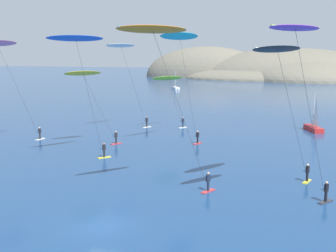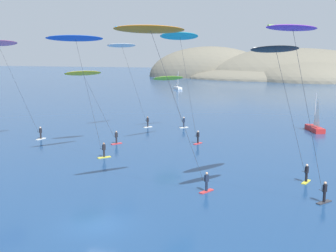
{
  "view_description": "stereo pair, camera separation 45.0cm",
  "coord_description": "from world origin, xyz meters",
  "px_view_note": "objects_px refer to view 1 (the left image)",
  "views": [
    {
      "loc": [
        12.25,
        -24.41,
        11.55
      ],
      "look_at": [
        -1.99,
        22.38,
        3.05
      ],
      "focal_mm": 45.0,
      "sensor_mm": 36.0,
      "label": 1
    },
    {
      "loc": [
        12.68,
        -24.27,
        11.55
      ],
      "look_at": [
        -1.99,
        22.38,
        3.05
      ],
      "focal_mm": 45.0,
      "sensor_mm": 36.0,
      "label": 2
    }
  ],
  "objects_px": {
    "sailboat_near": "(313,126)",
    "sailboat_far": "(176,87)",
    "kitesurfer_black": "(280,59)",
    "kitesurfer_white": "(123,53)",
    "kitesurfer_purple": "(299,46)",
    "kitesurfer_orange": "(158,44)",
    "kitesurfer_yellow": "(86,79)",
    "kitesurfer_lime": "(169,83)",
    "kitesurfer_pink": "(0,51)",
    "kitesurfer_blue": "(78,47)",
    "kitesurfer_cyan": "(181,44)"
  },
  "relations": [
    {
      "from": "kitesurfer_cyan",
      "to": "kitesurfer_white",
      "type": "distance_m",
      "value": 13.96
    },
    {
      "from": "kitesurfer_pink",
      "to": "kitesurfer_white",
      "type": "bearing_deg",
      "value": 52.03
    },
    {
      "from": "kitesurfer_purple",
      "to": "kitesurfer_black",
      "type": "xyz_separation_m",
      "value": [
        -1.39,
        4.6,
        -0.88
      ]
    },
    {
      "from": "sailboat_near",
      "to": "sailboat_far",
      "type": "relative_size",
      "value": 1.03
    },
    {
      "from": "kitesurfer_orange",
      "to": "sailboat_far",
      "type": "bearing_deg",
      "value": 105.16
    },
    {
      "from": "sailboat_far",
      "to": "kitesurfer_black",
      "type": "distance_m",
      "value": 103.33
    },
    {
      "from": "kitesurfer_pink",
      "to": "kitesurfer_yellow",
      "type": "xyz_separation_m",
      "value": [
        10.48,
        1.9,
        -3.4
      ]
    },
    {
      "from": "sailboat_far",
      "to": "kitesurfer_purple",
      "type": "distance_m",
      "value": 108.19
    },
    {
      "from": "kitesurfer_yellow",
      "to": "kitesurfer_pink",
      "type": "bearing_deg",
      "value": -169.71
    },
    {
      "from": "sailboat_near",
      "to": "kitesurfer_white",
      "type": "xyz_separation_m",
      "value": [
        -27.1,
        -8.47,
        10.89
      ]
    },
    {
      "from": "kitesurfer_black",
      "to": "sailboat_far",
      "type": "bearing_deg",
      "value": 110.48
    },
    {
      "from": "kitesurfer_purple",
      "to": "sailboat_far",
      "type": "bearing_deg",
      "value": 110.31
    },
    {
      "from": "sailboat_far",
      "to": "kitesurfer_orange",
      "type": "height_order",
      "value": "kitesurfer_orange"
    },
    {
      "from": "kitesurfer_white",
      "to": "kitesurfer_yellow",
      "type": "xyz_separation_m",
      "value": [
        -0.09,
        -11.65,
        -3.1
      ]
    },
    {
      "from": "kitesurfer_purple",
      "to": "kitesurfer_pink",
      "type": "relative_size",
      "value": 1.02
    },
    {
      "from": "kitesurfer_blue",
      "to": "kitesurfer_orange",
      "type": "bearing_deg",
      "value": -38.65
    },
    {
      "from": "sailboat_far",
      "to": "kitesurfer_cyan",
      "type": "relative_size",
      "value": 0.41
    },
    {
      "from": "sailboat_near",
      "to": "kitesurfer_lime",
      "type": "distance_m",
      "value": 22.73
    },
    {
      "from": "sailboat_far",
      "to": "kitesurfer_black",
      "type": "xyz_separation_m",
      "value": [
        35.96,
        -96.3,
        10.48
      ]
    },
    {
      "from": "kitesurfer_lime",
      "to": "kitesurfer_pink",
      "type": "relative_size",
      "value": 0.62
    },
    {
      "from": "kitesurfer_black",
      "to": "kitesurfer_yellow",
      "type": "height_order",
      "value": "kitesurfer_black"
    },
    {
      "from": "sailboat_near",
      "to": "kitesurfer_blue",
      "type": "distance_m",
      "value": 38.0
    },
    {
      "from": "kitesurfer_orange",
      "to": "kitesurfer_yellow",
      "type": "relative_size",
      "value": 1.43
    },
    {
      "from": "kitesurfer_purple",
      "to": "kitesurfer_orange",
      "type": "height_order",
      "value": "kitesurfer_orange"
    },
    {
      "from": "kitesurfer_white",
      "to": "kitesurfer_pink",
      "type": "distance_m",
      "value": 17.19
    },
    {
      "from": "kitesurfer_pink",
      "to": "kitesurfer_purple",
      "type": "bearing_deg",
      "value": -21.69
    },
    {
      "from": "kitesurfer_black",
      "to": "kitesurfer_orange",
      "type": "height_order",
      "value": "kitesurfer_orange"
    },
    {
      "from": "kitesurfer_purple",
      "to": "kitesurfer_orange",
      "type": "bearing_deg",
      "value": -178.63
    },
    {
      "from": "sailboat_far",
      "to": "kitesurfer_yellow",
      "type": "relative_size",
      "value": 0.6
    },
    {
      "from": "sailboat_far",
      "to": "kitesurfer_white",
      "type": "relative_size",
      "value": 0.44
    },
    {
      "from": "kitesurfer_orange",
      "to": "kitesurfer_yellow",
      "type": "distance_m",
      "value": 22.0
    },
    {
      "from": "kitesurfer_yellow",
      "to": "kitesurfer_purple",
      "type": "bearing_deg",
      "value": -32.84
    },
    {
      "from": "kitesurfer_black",
      "to": "kitesurfer_pink",
      "type": "distance_m",
      "value": 34.87
    },
    {
      "from": "kitesurfer_purple",
      "to": "kitesurfer_white",
      "type": "bearing_deg",
      "value": 131.63
    },
    {
      "from": "kitesurfer_black",
      "to": "kitesurfer_yellow",
      "type": "relative_size",
      "value": 1.28
    },
    {
      "from": "kitesurfer_black",
      "to": "kitesurfer_blue",
      "type": "xyz_separation_m",
      "value": [
        -20.36,
        4.6,
        1.02
      ]
    },
    {
      "from": "sailboat_far",
      "to": "kitesurfer_pink",
      "type": "height_order",
      "value": "kitesurfer_pink"
    },
    {
      "from": "kitesurfer_black",
      "to": "kitesurfer_white",
      "type": "relative_size",
      "value": 0.94
    },
    {
      "from": "kitesurfer_orange",
      "to": "kitesurfer_white",
      "type": "distance_m",
      "value": 31.26
    },
    {
      "from": "kitesurfer_black",
      "to": "kitesurfer_lime",
      "type": "height_order",
      "value": "kitesurfer_black"
    },
    {
      "from": "sailboat_far",
      "to": "kitesurfer_purple",
      "type": "bearing_deg",
      "value": -69.69
    },
    {
      "from": "kitesurfer_black",
      "to": "kitesurfer_lime",
      "type": "xyz_separation_m",
      "value": [
        -17.12,
        26.28,
        -4.0
      ]
    },
    {
      "from": "sailboat_far",
      "to": "kitesurfer_lime",
      "type": "height_order",
      "value": "kitesurfer_lime"
    },
    {
      "from": "kitesurfer_purple",
      "to": "kitesurfer_orange",
      "type": "xyz_separation_m",
      "value": [
        -9.95,
        -0.24,
        0.22
      ]
    },
    {
      "from": "kitesurfer_purple",
      "to": "kitesurfer_pink",
      "type": "distance_m",
      "value": 37.65
    },
    {
      "from": "kitesurfer_purple",
      "to": "kitesurfer_lime",
      "type": "height_order",
      "value": "kitesurfer_purple"
    },
    {
      "from": "kitesurfer_lime",
      "to": "kitesurfer_yellow",
      "type": "bearing_deg",
      "value": -111.71
    },
    {
      "from": "sailboat_far",
      "to": "kitesurfer_pink",
      "type": "bearing_deg",
      "value": -88.44
    },
    {
      "from": "kitesurfer_orange",
      "to": "kitesurfer_white",
      "type": "relative_size",
      "value": 1.05
    },
    {
      "from": "sailboat_near",
      "to": "kitesurfer_white",
      "type": "height_order",
      "value": "kitesurfer_white"
    }
  ]
}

